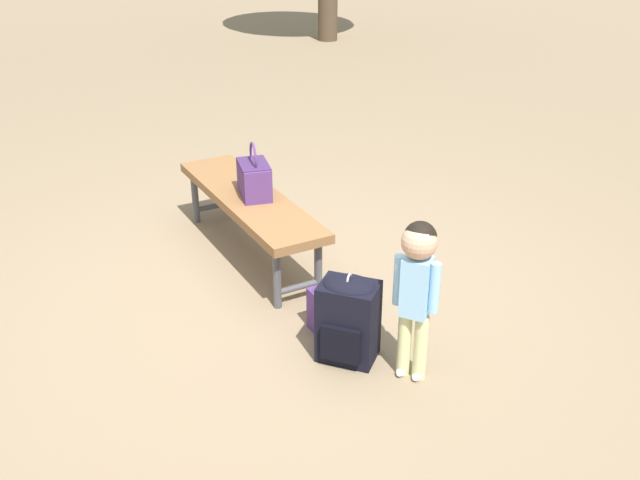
{
  "coord_description": "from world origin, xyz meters",
  "views": [
    {
      "loc": [
        3.36,
        -1.76,
        2.29
      ],
      "look_at": [
        0.17,
        0.14,
        0.45
      ],
      "focal_mm": 40.22,
      "sensor_mm": 36.0,
      "label": 1
    }
  ],
  "objects_px": {
    "handbag": "(254,178)",
    "child_standing": "(417,277)",
    "backpack_large": "(348,317)",
    "backpack_small": "(325,306)",
    "park_bench": "(249,203)"
  },
  "relations": [
    {
      "from": "handbag",
      "to": "child_standing",
      "type": "bearing_deg",
      "value": 3.32
    },
    {
      "from": "park_bench",
      "to": "handbag",
      "type": "xyz_separation_m",
      "value": [
        0.03,
        0.03,
        0.18
      ]
    },
    {
      "from": "backpack_large",
      "to": "backpack_small",
      "type": "xyz_separation_m",
      "value": [
        -0.31,
        0.04,
        -0.11
      ]
    },
    {
      "from": "child_standing",
      "to": "backpack_small",
      "type": "xyz_separation_m",
      "value": [
        -0.61,
        -0.16,
        -0.43
      ]
    },
    {
      "from": "handbag",
      "to": "backpack_small",
      "type": "distance_m",
      "value": 1.1
    },
    {
      "from": "backpack_small",
      "to": "child_standing",
      "type": "bearing_deg",
      "value": 14.46
    },
    {
      "from": "handbag",
      "to": "child_standing",
      "type": "relative_size",
      "value": 0.42
    },
    {
      "from": "handbag",
      "to": "backpack_large",
      "type": "relative_size",
      "value": 0.72
    },
    {
      "from": "park_bench",
      "to": "backpack_small",
      "type": "distance_m",
      "value": 1.06
    },
    {
      "from": "park_bench",
      "to": "child_standing",
      "type": "xyz_separation_m",
      "value": [
        1.64,
        0.12,
        0.19
      ]
    },
    {
      "from": "park_bench",
      "to": "child_standing",
      "type": "height_order",
      "value": "child_standing"
    },
    {
      "from": "park_bench",
      "to": "backpack_small",
      "type": "bearing_deg",
      "value": -1.75
    },
    {
      "from": "park_bench",
      "to": "backpack_large",
      "type": "distance_m",
      "value": 1.35
    },
    {
      "from": "handbag",
      "to": "backpack_small",
      "type": "bearing_deg",
      "value": -3.56
    },
    {
      "from": "child_standing",
      "to": "backpack_small",
      "type": "distance_m",
      "value": 0.76
    }
  ]
}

